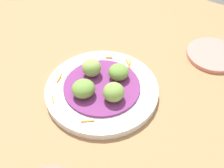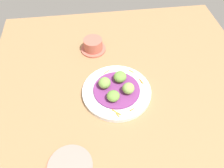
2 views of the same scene
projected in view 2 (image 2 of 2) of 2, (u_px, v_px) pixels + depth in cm
name	position (u px, v px, depth cm)	size (l,w,h in cm)	color
table_surface	(126.00, 91.00, 89.21)	(110.00, 110.00, 2.00)	#936D47
main_plate	(117.00, 92.00, 86.59)	(26.44, 26.44, 1.78)	silver
cabbage_bed	(117.00, 90.00, 85.67)	(17.87, 17.87, 0.62)	#702D6B
carrot_garnish	(125.00, 91.00, 85.32)	(15.01, 23.02, 0.40)	orange
guac_scoop_left	(120.00, 77.00, 86.91)	(4.94, 5.22, 3.80)	olive
guac_scoop_center	(105.00, 83.00, 84.68)	(4.61, 4.72, 4.18)	#759E47
guac_scoop_right	(113.00, 96.00, 81.13)	(4.82, 4.69, 3.53)	olive
guac_scoop_back	(129.00, 88.00, 82.90)	(4.39, 4.54, 4.36)	#84A851
side_plate_small	(70.00, 167.00, 68.41)	(13.96, 13.96, 1.07)	tan
terracotta_bowl	(93.00, 45.00, 101.28)	(11.30, 11.30, 5.84)	#B75B4C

